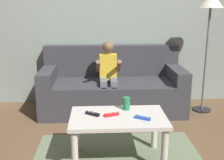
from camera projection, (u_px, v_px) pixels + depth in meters
wall_back at (105, 16)px, 4.03m from camera, size 5.19×0.05×2.50m
couch at (112, 89)px, 3.90m from camera, size 1.89×0.80×0.86m
person_seated_on_couch at (108, 74)px, 3.66m from camera, size 0.32×0.39×0.96m
coffee_table at (118, 124)px, 2.58m from camera, size 0.86×0.54×0.44m
area_rug at (118, 160)px, 2.68m from camera, size 1.60×1.12×0.01m
game_remote_red_near_edge at (111, 115)px, 2.57m from camera, size 0.14×0.08×0.03m
game_remote_black_center at (92, 114)px, 2.58m from camera, size 0.13×0.11×0.03m
game_remote_blue_far_corner at (143, 118)px, 2.49m from camera, size 0.14×0.10×0.03m
soda_can at (126, 104)px, 2.71m from camera, size 0.07×0.07×0.12m
floor_lamp at (210, 9)px, 3.58m from camera, size 0.32×0.32×1.57m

